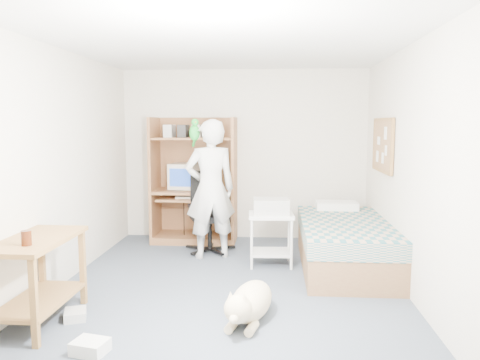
% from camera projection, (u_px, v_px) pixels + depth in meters
% --- Properties ---
extents(floor, '(4.00, 4.00, 0.00)m').
position_uv_depth(floor, '(232.00, 281.00, 5.12)').
color(floor, '#434C5B').
rests_on(floor, ground).
extents(wall_back, '(3.60, 0.02, 2.50)m').
position_uv_depth(wall_back, '(244.00, 155.00, 6.95)').
color(wall_back, beige).
rests_on(wall_back, floor).
extents(wall_right, '(0.02, 4.00, 2.50)m').
position_uv_depth(wall_right, '(404.00, 169.00, 4.83)').
color(wall_right, beige).
rests_on(wall_right, floor).
extents(wall_left, '(0.02, 4.00, 2.50)m').
position_uv_depth(wall_left, '(68.00, 166.00, 5.11)').
color(wall_left, beige).
rests_on(wall_left, floor).
extents(ceiling, '(3.60, 4.00, 0.02)m').
position_uv_depth(ceiling, '(231.00, 47.00, 4.82)').
color(ceiling, white).
rests_on(ceiling, wall_back).
extents(computer_hutch, '(1.20, 0.63, 1.80)m').
position_uv_depth(computer_hutch, '(195.00, 185.00, 6.80)').
color(computer_hutch, brown).
rests_on(computer_hutch, floor).
extents(bed, '(1.02, 2.02, 0.66)m').
position_uv_depth(bed, '(344.00, 243.00, 5.60)').
color(bed, brown).
rests_on(bed, floor).
extents(side_desk, '(0.50, 1.00, 0.75)m').
position_uv_depth(side_desk, '(38.00, 267.00, 3.99)').
color(side_desk, brown).
rests_on(side_desk, floor).
extents(corkboard, '(0.04, 0.94, 0.66)m').
position_uv_depth(corkboard, '(383.00, 145.00, 5.70)').
color(corkboard, brown).
rests_on(corkboard, wall_right).
extents(office_chair, '(0.61, 0.62, 1.06)m').
position_uv_depth(office_chair, '(209.00, 223.00, 6.31)').
color(office_chair, black).
rests_on(office_chair, floor).
extents(person, '(0.75, 0.62, 1.77)m').
position_uv_depth(person, '(210.00, 189.00, 5.94)').
color(person, silver).
rests_on(person, floor).
extents(parrot, '(0.13, 0.22, 0.36)m').
position_uv_depth(parrot, '(195.00, 131.00, 5.88)').
color(parrot, '#148A21').
rests_on(parrot, person).
extents(dog, '(0.48, 1.01, 0.38)m').
position_uv_depth(dog, '(250.00, 302.00, 4.07)').
color(dog, beige).
rests_on(dog, floor).
extents(printer_cart, '(0.55, 0.45, 0.64)m').
position_uv_depth(printer_cart, '(271.00, 231.00, 5.64)').
color(printer_cart, white).
rests_on(printer_cart, floor).
extents(printer, '(0.44, 0.34, 0.18)m').
position_uv_depth(printer, '(271.00, 206.00, 5.61)').
color(printer, '#A7A7A3').
rests_on(printer, printer_cart).
extents(crt_monitor, '(0.44, 0.46, 0.37)m').
position_uv_depth(crt_monitor, '(185.00, 176.00, 6.80)').
color(crt_monitor, beige).
rests_on(crt_monitor, computer_hutch).
extents(keyboard, '(0.46, 0.20, 0.03)m').
position_uv_depth(keyboard, '(192.00, 197.00, 6.66)').
color(keyboard, beige).
rests_on(keyboard, computer_hutch).
extents(pencil_cup, '(0.08, 0.08, 0.12)m').
position_uv_depth(pencil_cup, '(215.00, 186.00, 6.69)').
color(pencil_cup, yellow).
rests_on(pencil_cup, computer_hutch).
extents(drink_glass, '(0.08, 0.08, 0.12)m').
position_uv_depth(drink_glass, '(26.00, 238.00, 3.71)').
color(drink_glass, '#401A0A').
rests_on(drink_glass, side_desk).
extents(floor_box_a, '(0.29, 0.25, 0.10)m').
position_uv_depth(floor_box_a, '(90.00, 347.00, 3.50)').
color(floor_box_a, white).
rests_on(floor_box_a, floor).
extents(floor_box_b, '(0.25, 0.27, 0.08)m').
position_uv_depth(floor_box_b, '(75.00, 315.00, 4.12)').
color(floor_box_b, beige).
rests_on(floor_box_b, floor).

